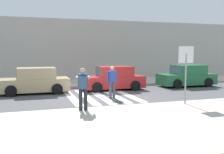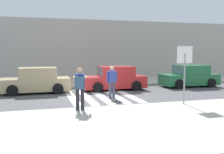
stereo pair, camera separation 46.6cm
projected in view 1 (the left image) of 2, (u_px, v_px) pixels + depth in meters
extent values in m
plane|color=#4C4C4F|center=(101.00, 96.00, 14.72)|extent=(120.00, 120.00, 0.00)
cube|color=beige|center=(149.00, 124.00, 8.84)|extent=(60.00, 6.00, 0.14)
cube|color=beige|center=(80.00, 83.00, 20.39)|extent=(60.00, 4.80, 0.14)
cube|color=#ADA89E|center=(71.00, 50.00, 24.31)|extent=(56.00, 4.00, 5.28)
cube|color=silver|center=(72.00, 97.00, 14.42)|extent=(0.44, 5.20, 0.01)
cube|color=silver|center=(86.00, 97.00, 14.66)|extent=(0.44, 5.20, 0.01)
cube|color=silver|center=(100.00, 96.00, 14.91)|extent=(0.44, 5.20, 0.01)
cube|color=silver|center=(113.00, 95.00, 15.15)|extent=(0.44, 5.20, 0.01)
cube|color=silver|center=(126.00, 94.00, 15.39)|extent=(0.44, 5.20, 0.01)
cylinder|color=gray|center=(186.00, 79.00, 11.90)|extent=(0.07, 0.07, 2.28)
cube|color=white|center=(186.00, 55.00, 11.81)|extent=(0.76, 0.03, 0.76)
cube|color=red|center=(186.00, 55.00, 11.82)|extent=(0.66, 0.02, 0.66)
cylinder|color=#232328|center=(81.00, 100.00, 10.58)|extent=(0.15, 0.15, 0.88)
cylinder|color=#232328|center=(86.00, 99.00, 10.60)|extent=(0.15, 0.15, 0.88)
cube|color=#33479E|center=(83.00, 81.00, 10.52)|extent=(0.42, 0.31, 0.60)
sphere|color=tan|center=(83.00, 71.00, 10.48)|extent=(0.23, 0.23, 0.23)
cylinder|color=tan|center=(77.00, 78.00, 10.69)|extent=(0.21, 0.59, 0.10)
cylinder|color=tan|center=(89.00, 77.00, 10.75)|extent=(0.21, 0.59, 0.10)
cube|color=black|center=(83.00, 76.00, 10.90)|extent=(0.16, 0.12, 0.10)
cube|color=#335170|center=(83.00, 83.00, 10.29)|extent=(0.35, 0.26, 0.48)
cylinder|color=#474C60|center=(110.00, 90.00, 14.15)|extent=(0.15, 0.15, 0.88)
cylinder|color=#474C60|center=(114.00, 90.00, 14.22)|extent=(0.15, 0.15, 0.88)
cube|color=#33479E|center=(112.00, 76.00, 14.11)|extent=(0.39, 0.26, 0.60)
sphere|color=tan|center=(112.00, 68.00, 14.07)|extent=(0.23, 0.23, 0.23)
cylinder|color=#33479E|center=(108.00, 77.00, 14.03)|extent=(0.10, 0.10, 0.58)
cylinder|color=#33479E|center=(116.00, 77.00, 14.20)|extent=(0.10, 0.10, 0.58)
cube|color=tan|center=(34.00, 85.00, 15.77)|extent=(4.10, 1.70, 0.76)
cube|color=tan|center=(36.00, 73.00, 15.75)|extent=(2.20, 1.56, 0.64)
cube|color=slate|center=(18.00, 73.00, 15.42)|extent=(0.10, 1.50, 0.54)
cube|color=slate|center=(53.00, 73.00, 16.04)|extent=(0.10, 1.50, 0.51)
cylinder|color=black|center=(11.00, 91.00, 14.60)|extent=(0.64, 0.22, 0.64)
cylinder|color=black|center=(13.00, 87.00, 16.21)|extent=(0.64, 0.22, 0.64)
cylinder|color=black|center=(57.00, 89.00, 15.37)|extent=(0.64, 0.22, 0.64)
cylinder|color=black|center=(54.00, 86.00, 16.98)|extent=(0.64, 0.22, 0.64)
cube|color=red|center=(113.00, 82.00, 17.28)|extent=(4.10, 1.70, 0.76)
cube|color=red|center=(115.00, 71.00, 17.26)|extent=(2.20, 1.56, 0.64)
cube|color=slate|center=(99.00, 72.00, 16.94)|extent=(0.10, 1.50, 0.54)
cube|color=slate|center=(128.00, 71.00, 17.56)|extent=(0.10, 1.50, 0.51)
cylinder|color=black|center=(97.00, 87.00, 16.11)|extent=(0.64, 0.22, 0.64)
cylinder|color=black|center=(91.00, 84.00, 17.72)|extent=(0.64, 0.22, 0.64)
cylinder|color=black|center=(135.00, 86.00, 16.89)|extent=(0.64, 0.22, 0.64)
cylinder|color=black|center=(126.00, 83.00, 18.50)|extent=(0.64, 0.22, 0.64)
cube|color=#236B3D|center=(186.00, 79.00, 19.00)|extent=(4.10, 1.70, 0.76)
cube|color=#236B3D|center=(188.00, 69.00, 18.98)|extent=(2.20, 1.56, 0.64)
cube|color=slate|center=(175.00, 70.00, 18.66)|extent=(0.10, 1.50, 0.54)
cube|color=slate|center=(200.00, 69.00, 19.28)|extent=(0.10, 1.50, 0.51)
cylinder|color=black|center=(177.00, 84.00, 17.83)|extent=(0.64, 0.22, 0.64)
cylinder|color=black|center=(165.00, 81.00, 19.44)|extent=(0.64, 0.22, 0.64)
cylinder|color=black|center=(209.00, 83.00, 18.61)|extent=(0.64, 0.22, 0.64)
cylinder|color=black|center=(194.00, 80.00, 20.22)|extent=(0.64, 0.22, 0.64)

